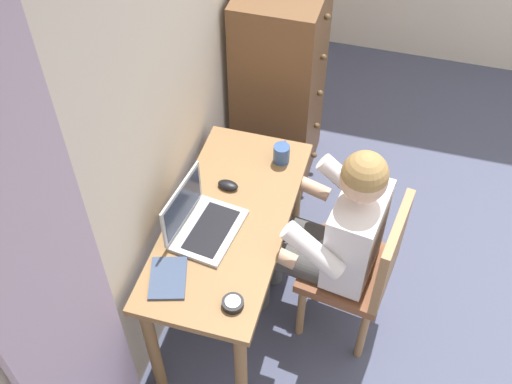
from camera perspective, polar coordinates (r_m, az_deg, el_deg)
The scene contains 11 objects.
wall_back at distance 2.84m, azimuth -6.89°, elevation 11.96°, with size 4.80×0.05×2.50m, color beige.
curtain_panel at distance 2.16m, azimuth -17.00°, elevation -12.01°, with size 0.51×0.03×2.19m, color #B29EBC.
desk at distance 2.91m, azimuth -2.44°, elevation -4.00°, with size 1.15×0.53×0.74m.
dresser at distance 3.69m, azimuth 2.19°, elevation 9.70°, with size 0.55×0.49×1.25m.
chair at distance 2.99m, azimuth 9.79°, elevation -6.82°, with size 0.47×0.46×0.87m.
person_seated at distance 2.87m, azimuth 6.77°, elevation -3.60°, with size 0.58×0.62×1.19m.
laptop at distance 2.74m, azimuth -5.17°, elevation -2.69°, with size 0.37×0.29×0.24m.
computer_mouse at distance 2.92m, azimuth -2.59°, elevation 0.64°, with size 0.06×0.10×0.03m, color black.
desk_clock at distance 2.53m, azimuth -2.14°, elevation -10.18°, with size 0.09×0.09×0.03m.
notebook_pad at distance 2.63m, azimuth -8.09°, elevation -7.83°, with size 0.21×0.15×0.01m, color #3D4C6B.
coffee_mug at distance 3.03m, azimuth 2.37°, elevation 3.58°, with size 0.12×0.08×0.09m.
Camera 1 is at (-2.11, 1.26, 2.89)m, focal length 43.52 mm.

